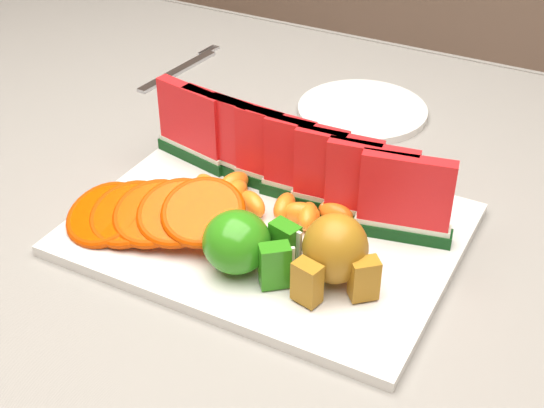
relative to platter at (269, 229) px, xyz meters
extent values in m
cube|color=#49261A|center=(-0.08, 0.05, -0.03)|extent=(1.40, 0.90, 0.03)
cube|color=#49261A|center=(-0.72, 0.44, -0.40)|extent=(0.06, 0.06, 0.72)
cube|color=slate|center=(-0.08, 0.05, -0.01)|extent=(1.52, 1.02, 0.01)
cube|color=slate|center=(-0.08, 0.56, -0.10)|extent=(1.52, 0.01, 0.20)
cube|color=silver|center=(0.00, 0.00, 0.00)|extent=(0.40, 0.30, 0.01)
ellipsoid|color=#297E0A|center=(0.01, -0.08, 0.04)|extent=(0.08, 0.08, 0.06)
cube|color=#297E0A|center=(0.05, -0.09, 0.03)|extent=(0.03, 0.03, 0.05)
cube|color=beige|center=(0.06, -0.09, 0.03)|extent=(0.02, 0.02, 0.04)
cube|color=#297E0A|center=(0.05, -0.05, 0.03)|extent=(0.03, 0.03, 0.05)
cube|color=beige|center=(0.05, -0.05, 0.03)|extent=(0.03, 0.01, 0.04)
ellipsoid|color=#AF991A|center=(0.10, -0.05, 0.05)|extent=(0.07, 0.07, 0.07)
cube|color=#AF991A|center=(0.09, -0.09, 0.03)|extent=(0.03, 0.02, 0.04)
cube|color=#AF991A|center=(0.14, -0.06, 0.03)|extent=(0.03, 0.03, 0.04)
cylinder|color=silver|center=(-0.02, 0.31, 0.00)|extent=(0.22, 0.22, 0.01)
cube|color=silver|center=(-0.32, 0.30, 0.00)|extent=(0.03, 0.17, 0.00)
cube|color=silver|center=(-0.32, 0.39, 0.00)|extent=(0.01, 0.04, 0.00)
cube|color=silver|center=(-0.32, 0.39, 0.00)|extent=(0.01, 0.04, 0.00)
cube|color=silver|center=(-0.31, 0.39, 0.00)|extent=(0.01, 0.04, 0.00)
cube|color=#0F3C19|center=(-0.15, 0.08, 0.01)|extent=(0.11, 0.04, 0.01)
cube|color=silver|center=(-0.15, 0.08, 0.02)|extent=(0.10, 0.04, 0.01)
cube|color=red|center=(-0.15, 0.08, 0.07)|extent=(0.10, 0.04, 0.08)
cube|color=#0F3C19|center=(-0.11, 0.07, 0.01)|extent=(0.11, 0.04, 0.01)
cube|color=silver|center=(-0.11, 0.07, 0.02)|extent=(0.10, 0.03, 0.01)
cube|color=red|center=(-0.11, 0.07, 0.07)|extent=(0.10, 0.03, 0.08)
cube|color=#0F3C19|center=(-0.07, 0.07, 0.01)|extent=(0.11, 0.03, 0.01)
cube|color=silver|center=(-0.07, 0.07, 0.02)|extent=(0.10, 0.03, 0.01)
cube|color=red|center=(-0.07, 0.07, 0.07)|extent=(0.10, 0.02, 0.08)
cube|color=#0F3C19|center=(-0.03, 0.06, 0.01)|extent=(0.11, 0.02, 0.01)
cube|color=silver|center=(-0.03, 0.06, 0.02)|extent=(0.10, 0.02, 0.01)
cube|color=red|center=(-0.03, 0.06, 0.07)|extent=(0.10, 0.02, 0.08)
cube|color=#0F3C19|center=(0.01, 0.06, 0.01)|extent=(0.11, 0.02, 0.01)
cube|color=silver|center=(0.01, 0.06, 0.02)|extent=(0.10, 0.02, 0.01)
cube|color=red|center=(0.01, 0.06, 0.07)|extent=(0.10, 0.02, 0.08)
cube|color=#0F3C19|center=(0.05, 0.05, 0.01)|extent=(0.11, 0.03, 0.01)
cube|color=silver|center=(0.05, 0.05, 0.02)|extent=(0.10, 0.03, 0.01)
cube|color=red|center=(0.05, 0.05, 0.07)|extent=(0.10, 0.02, 0.08)
cube|color=#0F3C19|center=(0.09, 0.05, 0.01)|extent=(0.11, 0.04, 0.01)
cube|color=silver|center=(0.09, 0.05, 0.02)|extent=(0.10, 0.03, 0.01)
cube|color=red|center=(0.09, 0.05, 0.07)|extent=(0.10, 0.03, 0.08)
cube|color=#0F3C19|center=(0.13, 0.05, 0.01)|extent=(0.11, 0.04, 0.01)
cube|color=silver|center=(0.13, 0.05, 0.02)|extent=(0.10, 0.04, 0.01)
cube|color=red|center=(0.13, 0.05, 0.07)|extent=(0.10, 0.04, 0.08)
cylinder|color=#E65E03|center=(-0.15, -0.09, 0.02)|extent=(0.09, 0.09, 0.04)
torus|color=#DD6200|center=(-0.15, -0.09, 0.02)|extent=(0.11, 0.10, 0.04)
cylinder|color=#E65E03|center=(-0.13, -0.08, 0.03)|extent=(0.09, 0.08, 0.04)
torus|color=#DD6200|center=(-0.13, -0.08, 0.03)|extent=(0.10, 0.09, 0.04)
cylinder|color=#E65E03|center=(-0.10, -0.07, 0.03)|extent=(0.08, 0.08, 0.04)
torus|color=#DD6200|center=(-0.10, -0.07, 0.03)|extent=(0.09, 0.09, 0.04)
cylinder|color=#E65E03|center=(-0.07, -0.06, 0.04)|extent=(0.09, 0.09, 0.04)
torus|color=#DD6200|center=(-0.07, -0.06, 0.04)|extent=(0.10, 0.10, 0.04)
cylinder|color=#E65E03|center=(-0.05, -0.05, 0.04)|extent=(0.10, 0.10, 0.04)
torus|color=#DD6200|center=(-0.05, -0.05, 0.04)|extent=(0.11, 0.11, 0.04)
cylinder|color=#E65E03|center=(-0.11, 0.12, 0.02)|extent=(0.08, 0.08, 0.03)
torus|color=#DD6200|center=(-0.11, 0.12, 0.02)|extent=(0.09, 0.09, 0.03)
cylinder|color=#E65E03|center=(-0.06, 0.12, 0.02)|extent=(0.08, 0.08, 0.03)
torus|color=#DD6200|center=(-0.06, 0.12, 0.02)|extent=(0.09, 0.09, 0.03)
cylinder|color=#E65E03|center=(-0.02, 0.12, 0.03)|extent=(0.09, 0.09, 0.03)
torus|color=#DD6200|center=(-0.02, 0.12, 0.03)|extent=(0.10, 0.10, 0.03)
cylinder|color=#E65E03|center=(0.03, 0.12, 0.03)|extent=(0.09, 0.09, 0.03)
torus|color=#DD6200|center=(0.03, 0.12, 0.03)|extent=(0.11, 0.10, 0.03)
ellipsoid|color=orange|center=(-0.09, 0.02, 0.02)|extent=(0.05, 0.04, 0.03)
ellipsoid|color=orange|center=(-0.07, 0.04, 0.02)|extent=(0.03, 0.05, 0.03)
ellipsoid|color=orange|center=(-0.05, 0.02, 0.02)|extent=(0.02, 0.04, 0.03)
ellipsoid|color=orange|center=(-0.03, 0.01, 0.02)|extent=(0.05, 0.04, 0.03)
ellipsoid|color=orange|center=(0.01, 0.02, 0.02)|extent=(0.03, 0.04, 0.03)
ellipsoid|color=orange|center=(0.03, 0.02, 0.02)|extent=(0.05, 0.03, 0.03)
ellipsoid|color=orange|center=(0.04, 0.02, 0.02)|extent=(0.03, 0.05, 0.03)
ellipsoid|color=orange|center=(0.06, 0.04, 0.02)|extent=(0.04, 0.02, 0.03)
ellipsoid|color=orange|center=(0.08, 0.01, 0.02)|extent=(0.04, 0.05, 0.03)
camera|label=1|loc=(0.31, -0.58, 0.49)|focal=50.00mm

